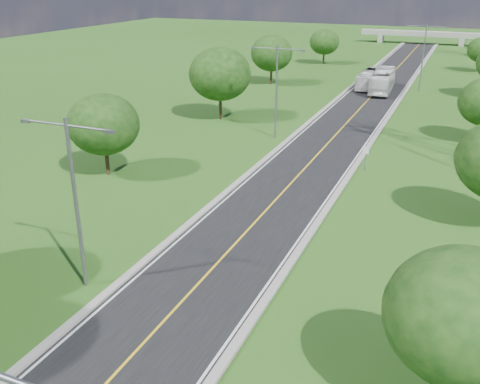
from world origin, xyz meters
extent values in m
plane|color=#275117|center=(0.00, 60.00, 0.00)|extent=(260.00, 260.00, 0.00)
cube|color=black|center=(0.00, 66.00, 0.03)|extent=(8.00, 150.00, 0.06)
cube|color=gray|center=(-4.25, 66.00, 0.11)|extent=(0.50, 150.00, 0.22)
cube|color=gray|center=(4.25, 66.00, 0.11)|extent=(0.50, 150.00, 0.22)
cylinder|color=slate|center=(5.20, 38.00, 1.20)|extent=(0.08, 0.08, 2.40)
cube|color=white|center=(5.20, 37.97, 2.00)|extent=(0.55, 0.04, 0.70)
cube|color=gray|center=(-10.00, 140.00, 1.00)|extent=(1.20, 3.00, 2.00)
cube|color=gray|center=(10.00, 140.00, 1.00)|extent=(1.20, 3.00, 2.00)
cube|color=gray|center=(0.00, 140.00, 2.60)|extent=(30.00, 3.00, 1.20)
cylinder|color=slate|center=(-6.00, 12.00, 5.00)|extent=(0.22, 0.22, 10.00)
cylinder|color=slate|center=(-7.40, 12.00, 9.60)|extent=(2.80, 0.12, 0.12)
cylinder|color=slate|center=(-4.60, 12.00, 9.60)|extent=(2.80, 0.12, 0.12)
cube|color=slate|center=(-8.70, 12.00, 9.55)|extent=(0.50, 0.25, 0.18)
cube|color=slate|center=(-3.30, 12.00, 9.55)|extent=(0.50, 0.25, 0.18)
cylinder|color=slate|center=(-6.00, 45.00, 5.00)|extent=(0.22, 0.22, 10.00)
cylinder|color=slate|center=(-7.40, 45.00, 9.60)|extent=(2.80, 0.12, 0.12)
cylinder|color=slate|center=(-4.60, 45.00, 9.60)|extent=(2.80, 0.12, 0.12)
cube|color=slate|center=(-8.70, 45.00, 9.55)|extent=(0.50, 0.25, 0.18)
cube|color=slate|center=(-3.30, 45.00, 9.55)|extent=(0.50, 0.25, 0.18)
cylinder|color=slate|center=(6.00, 78.00, 5.00)|extent=(0.22, 0.22, 10.00)
cylinder|color=slate|center=(4.60, 78.00, 9.60)|extent=(2.80, 0.12, 0.12)
cylinder|color=slate|center=(7.40, 78.00, 9.60)|extent=(2.80, 0.12, 0.12)
cube|color=slate|center=(3.30, 78.00, 9.55)|extent=(0.50, 0.25, 0.18)
cube|color=slate|center=(8.70, 78.00, 9.55)|extent=(0.50, 0.25, 0.18)
cylinder|color=black|center=(-16.00, 28.00, 1.35)|extent=(0.36, 0.36, 2.70)
ellipsoid|color=#11340E|center=(-16.00, 28.00, 4.65)|extent=(6.30, 6.30, 5.36)
cylinder|color=black|center=(-15.00, 50.00, 1.62)|extent=(0.36, 0.36, 3.24)
ellipsoid|color=#11340E|center=(-15.00, 50.00, 5.58)|extent=(7.56, 7.56, 6.43)
cylinder|color=black|center=(-17.00, 74.00, 1.44)|extent=(0.36, 0.36, 2.88)
ellipsoid|color=#11340E|center=(-17.00, 74.00, 4.96)|extent=(6.72, 6.72, 5.71)
cylinder|color=black|center=(-14.50, 98.00, 1.26)|extent=(0.36, 0.36, 2.52)
ellipsoid|color=#11340E|center=(-14.50, 98.00, 4.34)|extent=(5.88, 5.88, 5.00)
cylinder|color=black|center=(14.00, 10.00, 1.35)|extent=(0.36, 0.36, 2.70)
ellipsoid|color=#11340E|center=(14.00, 10.00, 4.65)|extent=(6.30, 6.30, 5.36)
cylinder|color=black|center=(14.50, 100.00, 1.17)|extent=(0.36, 0.36, 2.34)
imported|color=white|center=(0.81, 74.74, 1.73)|extent=(3.47, 12.10, 3.33)
imported|color=white|center=(-1.61, 76.87, 1.43)|extent=(2.41, 9.89, 2.75)
camera|label=1|loc=(12.73, -9.16, 16.84)|focal=40.00mm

